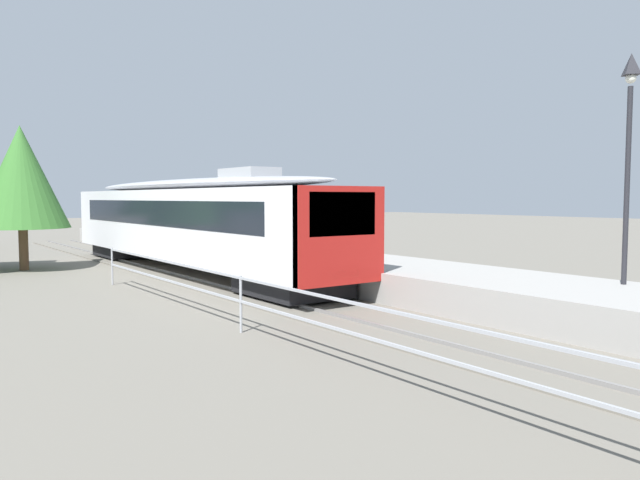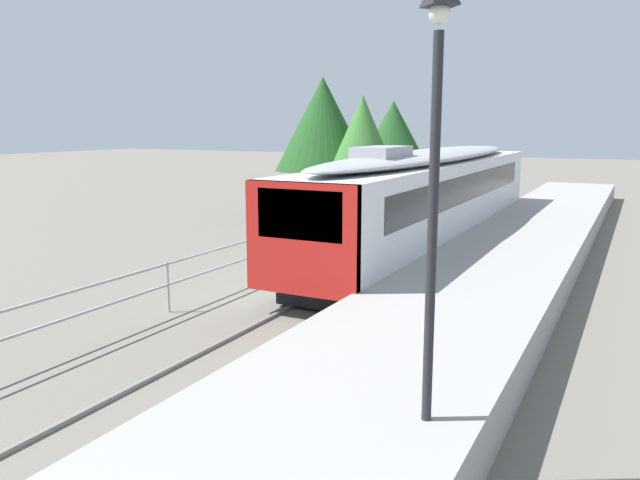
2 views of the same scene
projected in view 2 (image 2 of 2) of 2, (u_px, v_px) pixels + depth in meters
ground_plane at (205, 303)px, 15.91m from camera, size 160.00×160.00×0.00m
track_rails at (308, 319)px, 14.55m from camera, size 3.20×60.00×0.14m
commuter_train at (431, 192)px, 22.22m from camera, size 2.82×19.44×3.74m
station_platform at (445, 321)px, 13.01m from camera, size 3.90×60.00×0.90m
platform_lamp_mid_platform at (436, 112)px, 7.03m from camera, size 0.34×0.34×5.35m
tree_behind_carpark at (362, 141)px, 28.61m from camera, size 3.65×3.65×5.84m
tree_behind_station_far at (393, 134)px, 41.59m from camera, size 4.79×4.79×6.08m
tree_distant_left at (323, 124)px, 30.33m from camera, size 4.70×4.70×6.78m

